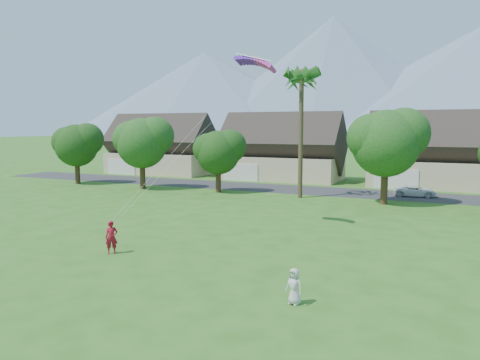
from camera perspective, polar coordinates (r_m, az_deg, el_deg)
The scene contains 10 objects.
ground at distance 20.31m, azimuth -12.18°, elevation -13.74°, with size 500.00×500.00×0.00m, color #2D6019.
street at distance 51.00m, azimuth 11.30°, elevation -1.41°, with size 90.00×7.00×0.01m, color #2D2D30.
kite_flyer at distance 26.82m, azimuth -15.39°, elevation -6.76°, with size 0.67×0.44×1.83m, color maroon.
watcher at distance 18.99m, azimuth 6.62°, elevation -12.76°, with size 0.71×0.46×1.46m, color silver.
parked_car at distance 49.71m, azimuth 20.57°, elevation -1.26°, with size 1.88×4.07×1.13m, color white.
mountain_ridge at distance 276.06m, azimuth 24.74°, elevation 10.61°, with size 540.00×240.00×70.00m.
houses_row at distance 59.32m, azimuth 13.86°, elevation 2.98°, with size 72.75×8.19×8.86m.
tree_row at distance 44.97m, azimuth 8.23°, elevation 3.84°, with size 62.27×6.67×8.45m.
fan_palm at distance 45.98m, azimuth 7.54°, elevation 12.54°, with size 3.00×3.00×13.80m.
parafoil_kite at distance 31.75m, azimuth 1.98°, elevation 14.27°, with size 2.86×1.11×0.50m.
Camera 1 is at (11.53, -15.18, 7.02)m, focal length 35.00 mm.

